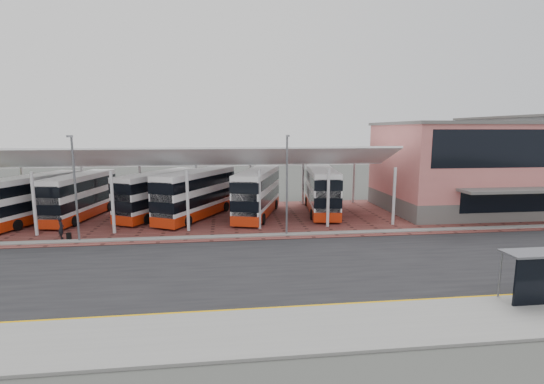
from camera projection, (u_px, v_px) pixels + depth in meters
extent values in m
plane|color=#3D3F3B|center=(271.00, 262.00, 25.52)|extent=(140.00, 140.00, 0.00)
cube|color=black|center=(273.00, 267.00, 24.54)|extent=(120.00, 14.00, 0.02)
cube|color=brown|center=(276.00, 217.00, 38.50)|extent=(72.00, 16.00, 0.06)
cube|color=gray|center=(297.00, 330.00, 16.69)|extent=(120.00, 4.00, 0.14)
cube|color=gray|center=(262.00, 235.00, 31.59)|extent=(120.00, 0.80, 0.14)
cube|color=#F2B000|center=(289.00, 310.00, 18.66)|extent=(120.00, 0.12, 0.01)
cube|color=#F2B000|center=(288.00, 307.00, 18.95)|extent=(120.00, 0.12, 0.01)
cylinder|color=silver|center=(23.00, 189.00, 41.39)|extent=(0.26, 0.26, 4.60)
cylinder|color=silver|center=(34.00, 204.00, 31.28)|extent=(0.26, 0.26, 5.20)
cylinder|color=silver|center=(83.00, 188.00, 42.11)|extent=(0.26, 0.26, 4.60)
cylinder|color=silver|center=(113.00, 203.00, 32.01)|extent=(0.26, 0.26, 5.20)
cylinder|color=silver|center=(141.00, 187.00, 42.84)|extent=(0.26, 0.26, 4.60)
cylinder|color=silver|center=(188.00, 201.00, 32.73)|extent=(0.26, 0.26, 5.20)
cylinder|color=silver|center=(197.00, 186.00, 43.56)|extent=(0.26, 0.26, 4.60)
cylinder|color=silver|center=(259.00, 199.00, 33.45)|extent=(0.26, 0.26, 5.20)
cylinder|color=silver|center=(251.00, 185.00, 44.28)|extent=(0.26, 0.26, 4.60)
cylinder|color=silver|center=(328.00, 198.00, 34.17)|extent=(0.26, 0.26, 5.20)
cylinder|color=silver|center=(303.00, 184.00, 45.01)|extent=(0.26, 0.26, 4.60)
cylinder|color=silver|center=(394.00, 197.00, 34.90)|extent=(0.26, 0.26, 5.20)
cylinder|color=silver|center=(354.00, 183.00, 45.73)|extent=(0.26, 0.26, 4.60)
cube|color=white|center=(189.00, 157.00, 34.34)|extent=(37.00, 4.95, 1.95)
cube|color=white|center=(193.00, 155.00, 39.86)|extent=(37.00, 7.12, 1.43)
cube|color=#625F5D|center=(470.00, 202.00, 41.88)|extent=(18.00, 12.00, 1.80)
cube|color=#D97874|center=(473.00, 159.00, 41.18)|extent=(18.00, 12.00, 7.20)
cube|color=black|center=(516.00, 149.00, 35.18)|extent=(16.00, 0.25, 3.40)
cube|color=black|center=(511.00, 200.00, 35.91)|extent=(10.00, 0.25, 2.20)
cube|color=#625F5D|center=(521.00, 190.00, 34.66)|extent=(11.00, 2.40, 0.25)
cube|color=#625F5D|center=(476.00, 124.00, 40.60)|extent=(18.40, 12.40, 0.30)
cylinder|color=slate|center=(75.00, 190.00, 29.39)|extent=(0.16, 0.16, 8.00)
cube|color=slate|center=(70.00, 136.00, 28.47)|extent=(0.15, 0.90, 0.15)
cylinder|color=slate|center=(287.00, 186.00, 31.32)|extent=(0.16, 0.16, 8.00)
cube|color=slate|center=(288.00, 136.00, 30.40)|extent=(0.15, 0.90, 0.15)
cube|color=white|center=(35.00, 197.00, 36.23)|extent=(5.60, 10.52, 4.04)
cube|color=red|center=(36.00, 215.00, 36.49)|extent=(5.65, 10.57, 0.84)
cube|color=black|center=(35.00, 202.00, 36.30)|extent=(5.65, 10.57, 0.89)
cube|color=black|center=(33.00, 186.00, 36.06)|extent=(5.65, 10.57, 0.89)
cylinder|color=black|center=(17.00, 225.00, 33.07)|extent=(0.56, 0.97, 0.94)
cylinder|color=black|center=(52.00, 209.00, 39.94)|extent=(0.56, 0.97, 0.94)
cylinder|color=black|center=(72.00, 210.00, 39.46)|extent=(0.56, 0.97, 0.94)
cube|color=white|center=(80.00, 195.00, 37.51)|extent=(4.10, 10.45, 3.99)
cube|color=red|center=(81.00, 212.00, 37.76)|extent=(4.15, 10.49, 0.83)
cube|color=black|center=(80.00, 200.00, 37.58)|extent=(4.15, 10.49, 0.88)
cube|color=black|center=(79.00, 184.00, 37.35)|extent=(4.15, 10.49, 0.88)
cube|color=black|center=(47.00, 206.00, 32.54)|extent=(2.07, 0.46, 3.34)
cylinder|color=black|center=(49.00, 221.00, 34.63)|extent=(0.42, 0.96, 0.93)
cylinder|color=black|center=(74.00, 221.00, 34.50)|extent=(0.42, 0.96, 0.93)
cylinder|color=black|center=(87.00, 207.00, 41.07)|extent=(0.42, 0.96, 0.93)
cylinder|color=black|center=(109.00, 207.00, 40.94)|extent=(0.42, 0.96, 0.93)
cube|color=white|center=(159.00, 193.00, 38.56)|extent=(7.06, 10.30, 4.08)
cube|color=red|center=(159.00, 210.00, 38.82)|extent=(7.11, 10.35, 0.85)
cube|color=black|center=(159.00, 197.00, 38.63)|extent=(7.11, 10.35, 0.90)
cube|color=black|center=(158.00, 182.00, 38.39)|extent=(7.11, 10.35, 0.90)
cube|color=black|center=(121.00, 203.00, 33.83)|extent=(1.92, 1.10, 3.41)
cylinder|color=black|center=(126.00, 217.00, 36.20)|extent=(0.69, 0.96, 0.95)
cylinder|color=black|center=(147.00, 219.00, 35.35)|extent=(0.69, 0.96, 0.95)
cylinder|color=black|center=(170.00, 204.00, 42.34)|extent=(0.69, 0.96, 0.95)
cylinder|color=black|center=(189.00, 206.00, 41.48)|extent=(0.69, 0.96, 0.95)
cube|color=white|center=(197.00, 193.00, 37.79)|extent=(7.41, 10.86, 4.30)
cube|color=red|center=(197.00, 211.00, 38.06)|extent=(7.47, 10.92, 0.90)
cube|color=black|center=(197.00, 198.00, 37.86)|extent=(7.47, 10.92, 0.95)
cube|color=black|center=(196.00, 181.00, 37.61)|extent=(7.47, 10.92, 0.95)
cube|color=black|center=(161.00, 204.00, 32.79)|extent=(2.03, 1.15, 3.60)
cylinder|color=black|center=(164.00, 219.00, 35.30)|extent=(0.72, 1.01, 1.00)
cylinder|color=black|center=(188.00, 221.00, 34.40)|extent=(0.72, 1.01, 1.00)
cylinder|color=black|center=(205.00, 205.00, 41.77)|extent=(0.72, 1.01, 1.00)
cylinder|color=black|center=(226.00, 207.00, 40.88)|extent=(0.72, 1.01, 1.00)
cube|color=white|center=(258.00, 192.00, 38.59)|extent=(5.57, 11.16, 4.27)
cube|color=red|center=(258.00, 209.00, 38.86)|extent=(5.62, 11.21, 0.89)
cube|color=black|center=(258.00, 196.00, 38.66)|extent=(5.62, 11.21, 0.94)
cube|color=black|center=(257.00, 180.00, 38.42)|extent=(5.62, 11.21, 0.94)
cube|color=black|center=(244.00, 203.00, 33.35)|extent=(2.16, 0.75, 3.57)
cylinder|color=black|center=(236.00, 218.00, 35.70)|extent=(0.56, 1.03, 0.99)
cylinder|color=black|center=(263.00, 219.00, 35.28)|extent=(0.56, 1.03, 0.99)
cylinder|color=black|center=(253.00, 204.00, 42.50)|extent=(0.56, 1.03, 0.99)
cylinder|color=black|center=(276.00, 205.00, 42.07)|extent=(0.56, 1.03, 0.99)
cube|color=white|center=(321.00, 189.00, 40.22)|extent=(3.93, 11.16, 4.27)
cube|color=red|center=(321.00, 206.00, 40.49)|extent=(3.97, 11.21, 0.89)
cube|color=black|center=(321.00, 194.00, 40.29)|extent=(3.97, 11.21, 0.94)
cube|color=black|center=(322.00, 178.00, 40.04)|extent=(3.97, 11.21, 0.94)
cube|color=black|center=(328.00, 200.00, 34.88)|extent=(2.23, 0.40, 3.58)
cylinder|color=black|center=(312.00, 215.00, 37.07)|extent=(0.41, 1.02, 0.99)
cylinder|color=black|center=(338.00, 215.00, 37.04)|extent=(0.41, 1.02, 0.99)
cylinder|color=black|center=(306.00, 201.00, 43.98)|extent=(0.41, 1.02, 0.99)
cylinder|color=black|center=(329.00, 201.00, 43.95)|extent=(0.41, 1.02, 0.99)
imported|color=black|center=(61.00, 228.00, 30.52)|extent=(0.61, 0.74, 1.73)
cube|color=black|center=(69.00, 236.00, 30.44)|extent=(0.31, 0.22, 0.53)
cube|color=black|center=(542.00, 281.00, 18.76)|extent=(2.81, 0.11, 2.34)
cube|color=slate|center=(535.00, 253.00, 19.13)|extent=(3.00, 1.41, 0.11)
cylinder|color=slate|center=(500.00, 274.00, 19.71)|extent=(0.09, 0.09, 2.34)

